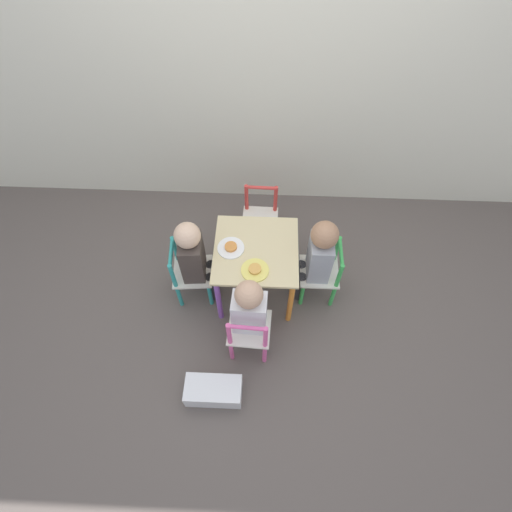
{
  "coord_description": "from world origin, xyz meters",
  "views": [
    {
      "loc": [
        0.06,
        -1.44,
        2.55
      ],
      "look_at": [
        0.0,
        0.0,
        0.42
      ],
      "focal_mm": 28.0,
      "sensor_mm": 36.0,
      "label": 1
    }
  ],
  "objects_px": {
    "chair_pink": "(249,332)",
    "child_front": "(250,310)",
    "chair_teal": "(190,273)",
    "storage_bin": "(214,391)",
    "plate_left": "(231,248)",
    "child_right": "(318,255)",
    "kids_table": "(256,257)",
    "chair_red": "(260,219)",
    "child_left": "(195,256)",
    "chair_green": "(322,273)",
    "plate_front": "(255,270)"
  },
  "relations": [
    {
      "from": "child_left",
      "to": "plate_left",
      "type": "height_order",
      "value": "child_left"
    },
    {
      "from": "chair_red",
      "to": "child_left",
      "type": "height_order",
      "value": "child_left"
    },
    {
      "from": "chair_teal",
      "to": "child_right",
      "type": "xyz_separation_m",
      "value": [
        0.84,
        0.04,
        0.21
      ]
    },
    {
      "from": "chair_pink",
      "to": "child_right",
      "type": "relative_size",
      "value": 0.67
    },
    {
      "from": "chair_red",
      "to": "plate_left",
      "type": "relative_size",
      "value": 2.98
    },
    {
      "from": "chair_pink",
      "to": "plate_left",
      "type": "xyz_separation_m",
      "value": [
        -0.13,
        0.45,
        0.26
      ]
    },
    {
      "from": "plate_left",
      "to": "child_right",
      "type": "bearing_deg",
      "value": -0.02
    },
    {
      "from": "kids_table",
      "to": "chair_teal",
      "type": "distance_m",
      "value": 0.48
    },
    {
      "from": "storage_bin",
      "to": "plate_front",
      "type": "bearing_deg",
      "value": 69.44
    },
    {
      "from": "chair_red",
      "to": "child_right",
      "type": "bearing_deg",
      "value": -48.39
    },
    {
      "from": "kids_table",
      "to": "chair_green",
      "type": "bearing_deg",
      "value": -0.02
    },
    {
      "from": "chair_pink",
      "to": "child_front",
      "type": "height_order",
      "value": "child_front"
    },
    {
      "from": "child_front",
      "to": "child_left",
      "type": "xyz_separation_m",
      "value": [
        -0.37,
        0.36,
        0.01
      ]
    },
    {
      "from": "chair_green",
      "to": "child_front",
      "type": "bearing_deg",
      "value": -50.42
    },
    {
      "from": "chair_green",
      "to": "plate_front",
      "type": "height_order",
      "value": "plate_front"
    },
    {
      "from": "child_left",
      "to": "child_right",
      "type": "height_order",
      "value": "child_right"
    },
    {
      "from": "chair_teal",
      "to": "plate_left",
      "type": "xyz_separation_m",
      "value": [
        0.29,
        0.04,
        0.26
      ]
    },
    {
      "from": "kids_table",
      "to": "chair_red",
      "type": "height_order",
      "value": "chair_red"
    },
    {
      "from": "chair_red",
      "to": "plate_left",
      "type": "height_order",
      "value": "plate_left"
    },
    {
      "from": "child_front",
      "to": "child_left",
      "type": "distance_m",
      "value": 0.51
    },
    {
      "from": "child_left",
      "to": "chair_green",
      "type": "bearing_deg",
      "value": -92.63
    },
    {
      "from": "chair_pink",
      "to": "plate_front",
      "type": "relative_size",
      "value": 2.99
    },
    {
      "from": "child_right",
      "to": "chair_teal",
      "type": "bearing_deg",
      "value": -87.37
    },
    {
      "from": "chair_pink",
      "to": "storage_bin",
      "type": "relative_size",
      "value": 1.48
    },
    {
      "from": "chair_pink",
      "to": "kids_table",
      "type": "bearing_deg",
      "value": -90.0
    },
    {
      "from": "plate_front",
      "to": "plate_left",
      "type": "height_order",
      "value": "same"
    },
    {
      "from": "child_left",
      "to": "plate_left",
      "type": "bearing_deg",
      "value": -86.69
    },
    {
      "from": "child_left",
      "to": "child_right",
      "type": "distance_m",
      "value": 0.78
    },
    {
      "from": "chair_pink",
      "to": "child_front",
      "type": "bearing_deg",
      "value": -90.0
    },
    {
      "from": "storage_bin",
      "to": "chair_red",
      "type": "bearing_deg",
      "value": 78.85
    },
    {
      "from": "storage_bin",
      "to": "kids_table",
      "type": "bearing_deg",
      "value": 73.43
    },
    {
      "from": "child_front",
      "to": "plate_front",
      "type": "bearing_deg",
      "value": -92.07
    },
    {
      "from": "chair_green",
      "to": "child_right",
      "type": "bearing_deg",
      "value": -90.0
    },
    {
      "from": "chair_green",
      "to": "child_left",
      "type": "bearing_deg",
      "value": -87.72
    },
    {
      "from": "child_left",
      "to": "child_right",
      "type": "xyz_separation_m",
      "value": [
        0.78,
        0.03,
        0.01
      ]
    },
    {
      "from": "chair_teal",
      "to": "child_left",
      "type": "distance_m",
      "value": 0.21
    },
    {
      "from": "chair_green",
      "to": "chair_teal",
      "type": "bearing_deg",
      "value": -87.54
    },
    {
      "from": "chair_teal",
      "to": "child_front",
      "type": "xyz_separation_m",
      "value": [
        0.43,
        -0.35,
        0.19
      ]
    },
    {
      "from": "chair_red",
      "to": "child_front",
      "type": "bearing_deg",
      "value": -90.71
    },
    {
      "from": "chair_green",
      "to": "storage_bin",
      "type": "xyz_separation_m",
      "value": [
        -0.68,
        -0.77,
        -0.18
      ]
    },
    {
      "from": "plate_left",
      "to": "storage_bin",
      "type": "relative_size",
      "value": 0.5
    },
    {
      "from": "child_front",
      "to": "child_right",
      "type": "height_order",
      "value": "child_right"
    },
    {
      "from": "chair_red",
      "to": "plate_left",
      "type": "xyz_separation_m",
      "value": [
        -0.17,
        -0.45,
        0.26
      ]
    },
    {
      "from": "kids_table",
      "to": "chair_teal",
      "type": "xyz_separation_m",
      "value": [
        -0.45,
        -0.04,
        -0.16
      ]
    },
    {
      "from": "child_front",
      "to": "storage_bin",
      "type": "distance_m",
      "value": 0.57
    },
    {
      "from": "kids_table",
      "to": "chair_teal",
      "type": "height_order",
      "value": "chair_teal"
    },
    {
      "from": "kids_table",
      "to": "child_right",
      "type": "bearing_deg",
      "value": -0.02
    },
    {
      "from": "child_front",
      "to": "child_left",
      "type": "height_order",
      "value": "child_left"
    },
    {
      "from": "child_right",
      "to": "plate_left",
      "type": "bearing_deg",
      "value": -89.99
    },
    {
      "from": "chair_red",
      "to": "plate_front",
      "type": "height_order",
      "value": "plate_front"
    }
  ]
}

